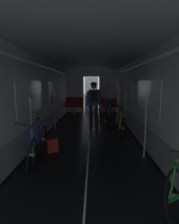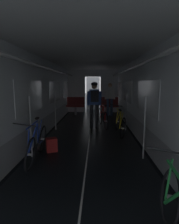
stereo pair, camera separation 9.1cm
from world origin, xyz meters
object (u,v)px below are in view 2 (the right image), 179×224
Objects in this scene: bench_seat_far_right at (109,104)px; person_cyclist_aisle at (94,100)px; bicycle_yellow at (120,123)px; person_standing_near_bench at (110,97)px; backpack_on_floor at (52,145)px; bench_seat_far_left at (76,104)px; bicycle_blue at (37,144)px; bicycle_red_in_aisle at (103,117)px.

person_cyclist_aisle is at bearing -103.60° from bench_seat_far_right.
bicycle_yellow is 1.36m from person_cyclist_aisle.
person_cyclist_aisle is at bearing 137.01° from bicycle_yellow.
bicycle_yellow is 3.63m from person_standing_near_bench.
bench_seat_far_right is 0.55m from person_standing_near_bench.
bench_seat_far_left is at bearing 90.03° from backpack_on_floor.
person_standing_near_bench reaches higher than bench_seat_far_right.
bicycle_blue is 4.98× the size of backpack_on_floor.
bench_seat_far_right is 3.96m from bicycle_yellow.
bench_seat_far_left is 0.58× the size of bicycle_yellow.
bicycle_yellow is at bearing -88.57° from person_standing_near_bench.
person_cyclist_aisle is at bearing -105.41° from person_standing_near_bench.
bicycle_yellow is at bearing 41.17° from backpack_on_floor.
bicycle_blue is 0.62m from backpack_on_floor.
bicycle_yellow is at bearing -88.66° from bench_seat_far_right.
bicycle_red_in_aisle is (-0.44, -2.89, -0.18)m from bench_seat_far_right.
person_standing_near_bench is (1.99, 5.78, 0.59)m from bicycle_blue.
person_cyclist_aisle is 0.81m from bicycle_red_in_aisle.
person_cyclist_aisle is (-0.76, -3.16, 0.50)m from bench_seat_far_right.
bicycle_yellow reaches higher than bench_seat_far_right.
person_cyclist_aisle is 2.81m from backpack_on_floor.
bench_seat_far_right is 5.90m from backpack_on_floor.
bench_seat_far_right is at bearing 72.23° from backpack_on_floor.
backpack_on_floor is (0.19, 0.55, -0.21)m from bicycle_blue.
bicycle_red_in_aisle is at bearing -98.57° from bench_seat_far_right.
bicycle_yellow is 1.00× the size of person_standing_near_bench.
person_standing_near_bench is at bearing -89.59° from bench_seat_far_right.
person_cyclist_aisle reaches higher than bicycle_red_in_aisle.
person_standing_near_bench is at bearing 91.43° from bicycle_yellow.
bench_seat_far_right is 2.89× the size of backpack_on_floor.
bicycle_red_in_aisle reaches higher than backpack_on_floor.
bicycle_blue is 3.62m from bicycle_red_in_aisle.
person_standing_near_bench is (0.00, -0.38, 0.41)m from bench_seat_far_right.
bicycle_blue is 3.31m from person_cyclist_aisle.
bicycle_blue and bicycle_yellow have the same top height.
bicycle_red_in_aisle is (0.33, 0.27, -0.69)m from person_cyclist_aisle.
backpack_on_floor is (0.00, -5.61, -0.40)m from bench_seat_far_left.
bicycle_yellow is 4.98× the size of backpack_on_floor.
person_cyclist_aisle is at bearing 67.73° from bicycle_blue.
bench_seat_far_left is 4.39m from bicycle_yellow.
person_cyclist_aisle is at bearing -71.84° from bench_seat_far_left.
bicycle_red_in_aisle is (-0.53, 1.07, 0.00)m from bicycle_yellow.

